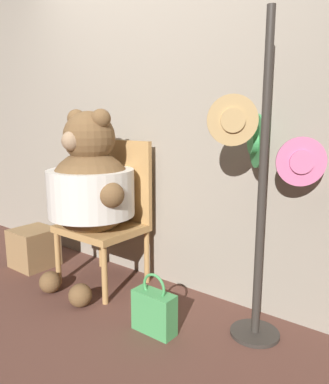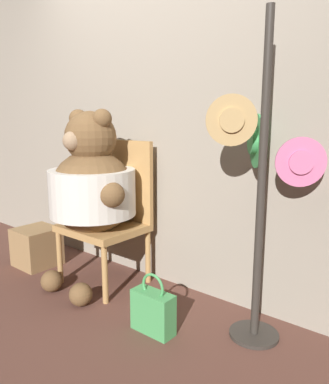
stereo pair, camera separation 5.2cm
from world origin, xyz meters
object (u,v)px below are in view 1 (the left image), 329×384
object	(u,v)px
teddy_bear	(90,187)
hat_display_rack	(261,185)
chair	(111,210)
handbag_on_ground	(154,311)

from	to	relation	value
teddy_bear	hat_display_rack	xyz separation A→B (m)	(1.19, 0.17, 0.12)
chair	hat_display_rack	size ratio (longest dim) A/B	0.60
chair	handbag_on_ground	xyz separation A→B (m)	(0.73, -0.37, -0.42)
hat_display_rack	handbag_on_ground	distance (m)	0.94
hat_display_rack	handbag_on_ground	bearing A→B (deg)	-141.15
handbag_on_ground	chair	bearing A→B (deg)	152.93
handbag_on_ground	teddy_bear	bearing A→B (deg)	165.36
chair	hat_display_rack	bearing A→B (deg)	-0.35
chair	teddy_bear	world-z (taller)	teddy_bear
teddy_bear	hat_display_rack	distance (m)	1.21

